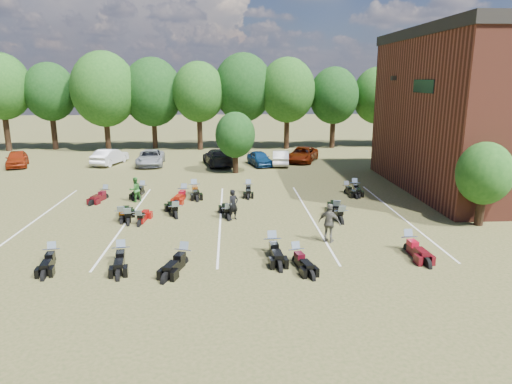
{
  "coord_description": "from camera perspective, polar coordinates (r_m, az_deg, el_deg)",
  "views": [
    {
      "loc": [
        -2.41,
        -21.05,
        7.38
      ],
      "look_at": [
        -0.99,
        4.0,
        1.2
      ],
      "focal_mm": 32.0,
      "sensor_mm": 36.0,
      "label": 1
    }
  ],
  "objects": [
    {
      "name": "motorcycle_17",
      "position": [
        30.55,
        -7.71,
        -0.27
      ],
      "size": [
        1.19,
        2.57,
        1.38
      ],
      "primitive_type": null,
      "rotation": [
        0.0,
        0.0,
        0.17
      ],
      "color": "black",
      "rests_on": "ground"
    },
    {
      "name": "motorcycle_16",
      "position": [
        31.29,
        -14.01,
        -0.22
      ],
      "size": [
        1.01,
        2.25,
        1.21
      ],
      "primitive_type": null,
      "rotation": [
        0.0,
        0.0,
        -0.15
      ],
      "color": "black",
      "rests_on": "ground"
    },
    {
      "name": "tree_line",
      "position": [
        50.08,
        -1.68,
        12.61
      ],
      "size": [
        56.0,
        6.0,
        9.79
      ],
      "color": "black",
      "rests_on": "ground"
    },
    {
      "name": "ground",
      "position": [
        22.43,
        3.11,
        -5.39
      ],
      "size": [
        160.0,
        160.0,
        0.0
      ],
      "primitive_type": "plane",
      "color": "brown",
      "rests_on": "ground"
    },
    {
      "name": "motorcycle_15",
      "position": [
        29.5,
        -9.0,
        -0.82
      ],
      "size": [
        1.16,
        2.48,
        1.33
      ],
      "primitive_type": null,
      "rotation": [
        0.0,
        0.0,
        -0.17
      ],
      "color": "maroon",
      "rests_on": "ground"
    },
    {
      "name": "person_green",
      "position": [
        29.2,
        -14.88,
        0.3
      ],
      "size": [
        0.96,
        0.93,
        1.56
      ],
      "primitive_type": "imported",
      "rotation": [
        0.0,
        0.0,
        3.8
      ],
      "color": "#2C6C28",
      "rests_on": "ground"
    },
    {
      "name": "car_4",
      "position": [
        40.37,
        0.45,
        4.23
      ],
      "size": [
        2.4,
        4.01,
        1.28
      ],
      "primitive_type": "imported",
      "rotation": [
        0.0,
        0.0,
        0.25
      ],
      "color": "navy",
      "rests_on": "ground"
    },
    {
      "name": "young_tree_midfield",
      "position": [
        36.8,
        -2.61,
        7.13
      ],
      "size": [
        3.2,
        3.2,
        4.7
      ],
      "color": "black",
      "rests_on": "ground"
    },
    {
      "name": "car_0",
      "position": [
        44.94,
        -27.7,
        3.7
      ],
      "size": [
        2.93,
        4.44,
        1.4
      ],
      "primitive_type": "imported",
      "rotation": [
        0.0,
        0.0,
        0.34
      ],
      "color": "maroon",
      "rests_on": "ground"
    },
    {
      "name": "car_3",
      "position": [
        40.56,
        -4.79,
        4.37
      ],
      "size": [
        3.14,
        5.44,
        1.48
      ],
      "primitive_type": "imported",
      "rotation": [
        0.0,
        0.0,
        3.36
      ],
      "color": "black",
      "rests_on": "ground"
    },
    {
      "name": "motorcycle_14",
      "position": [
        30.7,
        -18.3,
        -0.79
      ],
      "size": [
        1.26,
        2.34,
        1.24
      ],
      "primitive_type": null,
      "rotation": [
        0.0,
        0.0,
        -0.26
      ],
      "color": "#460A0F",
      "rests_on": "ground"
    },
    {
      "name": "motorcycle_18",
      "position": [
        30.63,
        -0.96,
        -0.11
      ],
      "size": [
        0.8,
        2.26,
        1.24
      ],
      "primitive_type": null,
      "rotation": [
        0.0,
        0.0,
        -0.04
      ],
      "color": "black",
      "rests_on": "ground"
    },
    {
      "name": "motorcycle_7",
      "position": [
        24.57,
        -14.33,
        -4.08
      ],
      "size": [
        0.85,
        2.19,
        1.2
      ],
      "primitive_type": null,
      "rotation": [
        0.0,
        0.0,
        3.06
      ],
      "color": "maroon",
      "rests_on": "ground"
    },
    {
      "name": "motorcycle_19",
      "position": [
        31.16,
        11.24,
        -0.13
      ],
      "size": [
        0.95,
        2.1,
        1.13
      ],
      "primitive_type": null,
      "rotation": [
        0.0,
        0.0,
        0.16
      ],
      "color": "black",
      "rests_on": "ground"
    },
    {
      "name": "car_6",
      "position": [
        42.55,
        5.83,
        4.69
      ],
      "size": [
        3.85,
        5.29,
        1.34
      ],
      "primitive_type": "imported",
      "rotation": [
        0.0,
        0.0,
        -0.38
      ],
      "color": "#601805",
      "rests_on": "ground"
    },
    {
      "name": "person_grey",
      "position": [
        21.43,
        9.17,
        -3.87
      ],
      "size": [
        1.16,
        0.96,
        1.86
      ],
      "primitive_type": "imported",
      "rotation": [
        0.0,
        0.0,
        2.58
      ],
      "color": "#5A584D",
      "rests_on": "ground"
    },
    {
      "name": "motorcycle_8",
      "position": [
        25.29,
        -16.37,
        -3.71
      ],
      "size": [
        0.91,
        2.42,
        1.32
      ],
      "primitive_type": null,
      "rotation": [
        0.0,
        0.0,
        3.21
      ],
      "color": "black",
      "rests_on": "ground"
    },
    {
      "name": "motorcycle_3",
      "position": [
        19.22,
        -9.03,
        -8.92
      ],
      "size": [
        1.44,
        2.47,
        1.31
      ],
      "primitive_type": null,
      "rotation": [
        0.0,
        0.0,
        -0.32
      ],
      "color": "black",
      "rests_on": "ground"
    },
    {
      "name": "motorcycle_4",
      "position": [
        20.14,
        2.04,
        -7.67
      ],
      "size": [
        0.98,
        2.54,
        1.39
      ],
      "primitive_type": null,
      "rotation": [
        0.0,
        0.0,
        0.07
      ],
      "color": "black",
      "rests_on": "ground"
    },
    {
      "name": "young_tree_near_building",
      "position": [
        25.96,
        26.65,
        2.09
      ],
      "size": [
        2.8,
        2.8,
        4.16
      ],
      "color": "black",
      "rests_on": "ground"
    },
    {
      "name": "car_2",
      "position": [
        41.53,
        -13.04,
        4.19
      ],
      "size": [
        2.57,
        4.99,
        1.35
      ],
      "primitive_type": "imported",
      "rotation": [
        0.0,
        0.0,
        0.07
      ],
      "color": "gray",
      "rests_on": "ground"
    },
    {
      "name": "car_1",
      "position": [
        42.91,
        -17.8,
        4.23
      ],
      "size": [
        2.59,
        4.54,
        1.42
      ],
      "primitive_type": "imported",
      "rotation": [
        0.0,
        0.0,
        2.87
      ],
      "color": "silver",
      "rests_on": "ground"
    },
    {
      "name": "car_7",
      "position": [
        45.4,
        19.49,
        4.51
      ],
      "size": [
        1.86,
        4.43,
        1.28
      ],
      "primitive_type": "imported",
      "rotation": [
        0.0,
        0.0,
        3.16
      ],
      "color": "#37383C",
      "rests_on": "ground"
    },
    {
      "name": "car_5",
      "position": [
        40.69,
        3.1,
        4.3
      ],
      "size": [
        1.77,
        4.08,
        1.3
      ],
      "primitive_type": "imported",
      "rotation": [
        0.0,
        0.0,
        3.04
      ],
      "color": "beige",
      "rests_on": "ground"
    },
    {
      "name": "motorcycle_13",
      "position": [
        25.64,
        9.98,
        -3.11
      ],
      "size": [
        1.1,
        2.56,
        1.38
      ],
      "primitive_type": null,
      "rotation": [
        0.0,
        0.0,
        3.02
      ],
      "color": "black",
      "rests_on": "ground"
    },
    {
      "name": "motorcycle_12",
      "position": [
        24.66,
        10.55,
        -3.82
      ],
      "size": [
        1.0,
        2.49,
        1.36
      ],
      "primitive_type": null,
      "rotation": [
        0.0,
        0.0,
        3.24
      ],
      "color": "black",
      "rests_on": "ground"
    },
    {
      "name": "motorcycle_0",
      "position": [
        20.93,
        -24.04,
        -8.07
      ],
      "size": [
        1.02,
        2.28,
        1.23
      ],
      "primitive_type": null,
      "rotation": [
        0.0,
        0.0,
        0.15
      ],
      "color": "black",
      "rests_on": "ground"
    },
    {
      "name": "motorcycle_10",
      "position": [
        25.54,
        -10.0,
        -3.18
      ],
      "size": [
        1.45,
        2.54,
        1.35
      ],
      "primitive_type": null,
      "rotation": [
        0.0,
        0.0,
        3.44
      ],
      "color": "black",
      "rests_on": "ground"
    },
    {
      "name": "parking_lines",
      "position": [
        25.16,
        -4.46,
        -3.25
      ],
      "size": [
        20.1,
        14.0,
        0.01
      ],
      "color": "silver",
      "rests_on": "ground"
    },
    {
      "name": "person_black",
      "position": [
        24.62,
        -2.85,
        -1.6
      ],
      "size": [
        0.73,
        0.67,
        1.66
      ],
      "primitive_type": "imported",
      "rotation": [
        0.0,
        0.0,
        0.59
      ],
      "color": "black",
      "rests_on": "ground"
    },
    {
      "name": "motorcycle_5",
      "position": [
        19.21,
        5.04,
        -8.81
      ],
      "size": [
        1.19,
        2.32,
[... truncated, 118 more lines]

